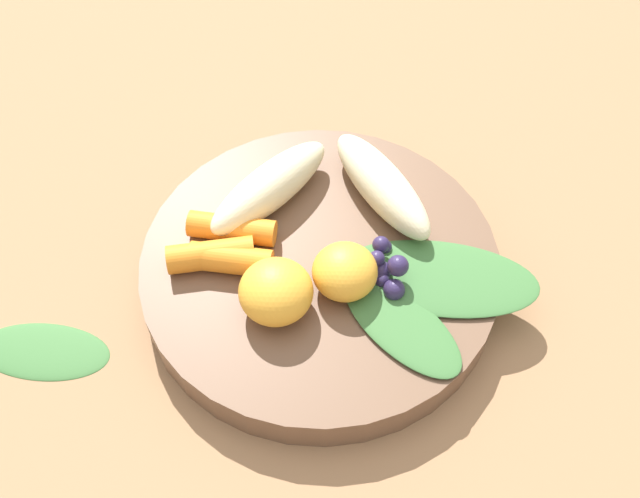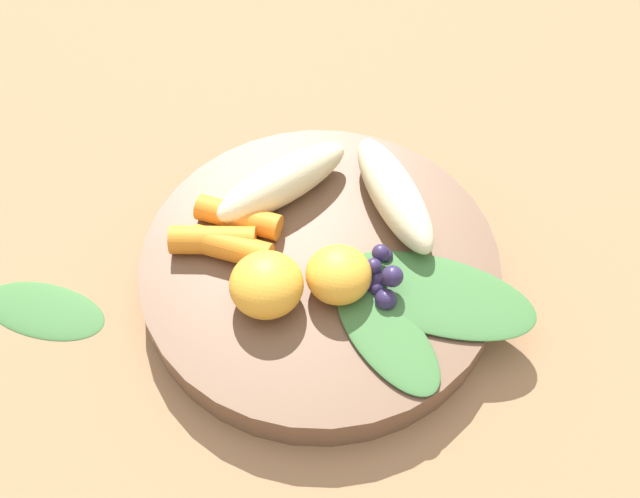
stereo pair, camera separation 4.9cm
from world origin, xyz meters
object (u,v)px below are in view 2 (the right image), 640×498
Objects in this scene: orange_segment_near at (339,274)px; banana_peeled_right at (394,194)px; kale_leaf_stray at (43,309)px; banana_peeled_left at (279,183)px; bowl at (320,269)px.

banana_peeled_right is at bearing 124.33° from orange_segment_near.
orange_segment_near is 0.47× the size of kale_leaf_stray.
banana_peeled_left is 0.09m from orange_segment_near.
banana_peeled_left is at bearing -177.37° from bowl.
bowl is at bearing 109.39° from banana_peeled_right.
banana_peeled_left is at bearing 62.03° from banana_peeled_right.
bowl reaches higher than kale_leaf_stray.
orange_segment_near is at bearing 0.71° from bowl.
orange_segment_near is (0.03, 0.00, 0.03)m from bowl.
bowl is 0.04m from orange_segment_near.
banana_peeled_right is at bearing 104.45° from bowl.
banana_peeled_right and orange_segment_near have the same top height.
kale_leaf_stray is at bearing 85.05° from banana_peeled_right.
banana_peeled_left and orange_segment_near have the same top height.
kale_leaf_stray is at bearing -11.80° from banana_peeled_left.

